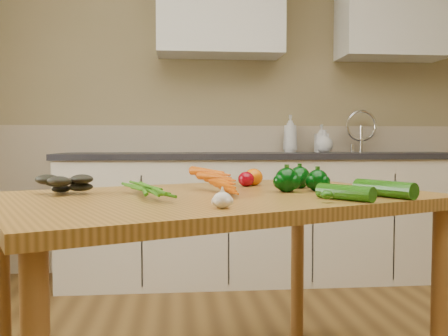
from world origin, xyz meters
TOP-DOWN VIEW (x-y plane):
  - room at (0.00, 0.17)m, footprint 4.04×5.04m
  - counter_run at (0.21, 2.19)m, footprint 2.84×0.64m
  - upper_cabinets at (0.51, 2.32)m, footprint 2.15×0.35m
  - table at (-0.28, 0.45)m, footprint 1.73×1.46m
  - soap_bottle_a at (0.43, 2.36)m, footprint 0.14×0.14m
  - soap_bottle_b at (0.66, 2.32)m, footprint 0.10×0.10m
  - soap_bottle_c at (0.67, 2.28)m, footprint 0.18×0.18m
  - carrot_bunch at (-0.35, 0.46)m, footprint 0.34×0.30m
  - leafy_greens at (-0.83, 0.49)m, footprint 0.21×0.19m
  - garlic_bulb at (-0.29, 0.07)m, footprint 0.05×0.05m
  - pepper_a at (-0.01, 0.50)m, footprint 0.09×0.09m
  - pepper_b at (0.07, 0.65)m, footprint 0.09×0.09m
  - pepper_c at (0.11, 0.52)m, footprint 0.08×0.08m
  - tomato_a at (-0.13, 0.74)m, footprint 0.07×0.07m
  - tomato_b at (-0.09, 0.79)m, footprint 0.08×0.08m
  - tomato_c at (0.06, 0.77)m, footprint 0.07×0.07m
  - zucchini_a at (0.28, 0.30)m, footprint 0.16×0.23m
  - zucchini_b at (0.12, 0.23)m, footprint 0.16×0.19m

SIDE VIEW (x-z plane):
  - counter_run at x=0.21m, z-range -0.11..1.03m
  - table at x=-0.28m, z-range 0.31..1.10m
  - garlic_bulb at x=-0.29m, z-range 0.79..0.84m
  - zucchini_b at x=0.12m, z-range 0.79..0.84m
  - zucchini_a at x=0.28m, z-range 0.79..0.85m
  - tomato_a at x=-0.13m, z-range 0.79..0.85m
  - tomato_c at x=0.06m, z-range 0.79..0.86m
  - tomato_b at x=-0.09m, z-range 0.79..0.86m
  - carrot_bunch at x=-0.35m, z-range 0.79..0.86m
  - pepper_c at x=0.11m, z-range 0.79..0.87m
  - pepper_b at x=0.07m, z-range 0.79..0.88m
  - pepper_a at x=-0.01m, z-range 0.79..0.88m
  - leafy_greens at x=-0.83m, z-range 0.79..0.90m
  - soap_bottle_c at x=0.67m, z-range 0.90..1.07m
  - soap_bottle_b at x=0.66m, z-range 0.90..1.11m
  - soap_bottle_a at x=0.43m, z-range 0.90..1.18m
  - room at x=0.00m, z-range -0.07..2.57m
  - upper_cabinets at x=0.51m, z-range 1.60..2.30m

